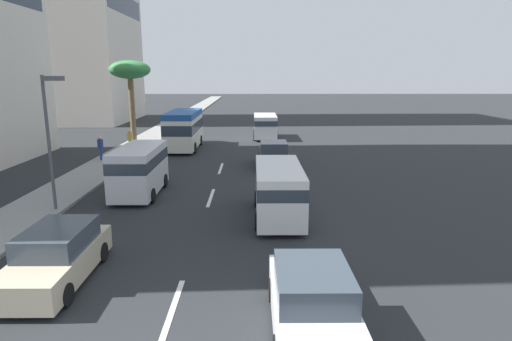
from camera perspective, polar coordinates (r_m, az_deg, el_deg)
The scene contains 16 objects.
ground_plane at distance 38.01m, azimuth -3.59°, elevation 3.44°, with size 198.00×198.00×0.00m, color #26282B.
sidewalk_right at distance 39.21m, azimuth -15.04°, elevation 3.42°, with size 162.00×2.93×0.15m, color gray.
lane_stripe_near at distance 12.11m, azimuth -10.95°, elevation -17.52°, with size 3.20×0.16×0.01m, color silver.
lane_stripe_mid at distance 21.77m, azimuth -5.98°, elevation -3.56°, with size 3.20×0.16×0.01m, color silver.
lane_stripe_far at distance 28.37m, azimuth -4.67°, elevation 0.28°, with size 3.20×0.16×0.01m, color silver.
van_lead at distance 41.58m, azimuth 1.21°, elevation 6.04°, with size 5.17×2.23×2.24m.
car_second at distance 28.92m, azimuth 2.33°, elevation 2.13°, with size 4.10×1.95×1.67m.
van_third at distance 22.67m, azimuth -15.12°, elevation 0.38°, with size 5.01×2.06×2.47m.
van_fourth at distance 18.39m, azimuth 3.01°, elevation -2.37°, with size 5.26×2.05×2.25m.
minibus_fifth at distance 36.01m, azimuth -9.50°, elevation 5.50°, with size 6.91×2.43×3.09m.
car_sixth at distance 14.31m, azimuth -24.77°, elevation -10.27°, with size 4.55×1.88×1.61m.
car_seventh at distance 10.82m, azimuth 7.34°, elevation -16.58°, with size 4.22×1.93×1.67m.
pedestrian_near_lamp at distance 32.06m, azimuth -19.82°, elevation 2.96°, with size 0.33×0.38×1.69m.
pedestrian_mid_block at distance 35.39m, azimuth -16.32°, elevation 4.00°, with size 0.30×0.33×1.65m.
palm_tree at distance 39.11m, azimuth -16.29°, elevation 12.34°, with size 3.45×3.45×7.04m.
street_lamp at distance 20.61m, azimuth -25.53°, elevation 5.26°, with size 0.24×0.97×5.86m.
Camera 1 is at (-5.97, -2.12, 6.04)m, focal length 30.33 mm.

